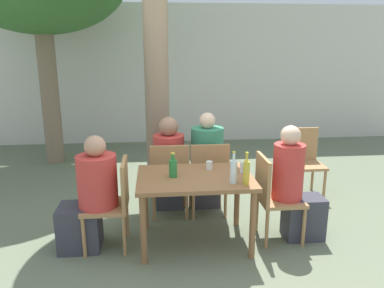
% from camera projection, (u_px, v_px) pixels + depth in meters
% --- Properties ---
extents(ground_plane, '(30.00, 30.00, 0.00)m').
position_uv_depth(ground_plane, '(195.00, 242.00, 3.89)').
color(ground_plane, '#667056').
extents(cafe_building_wall, '(10.00, 0.08, 2.80)m').
position_uv_depth(cafe_building_wall, '(173.00, 75.00, 7.69)').
color(cafe_building_wall, beige).
rests_on(cafe_building_wall, ground_plane).
extents(dining_table_front, '(1.14, 0.81, 0.73)m').
position_uv_depth(dining_table_front, '(195.00, 185.00, 3.73)').
color(dining_table_front, brown).
rests_on(dining_table_front, ground_plane).
extents(patio_chair_0, '(0.44, 0.44, 0.90)m').
position_uv_depth(patio_chair_0, '(114.00, 199.00, 3.68)').
color(patio_chair_0, '#A87A4C').
rests_on(patio_chair_0, ground_plane).
extents(patio_chair_1, '(0.44, 0.44, 0.90)m').
position_uv_depth(patio_chair_1, '(273.00, 193.00, 3.83)').
color(patio_chair_1, '#A87A4C').
rests_on(patio_chair_1, ground_plane).
extents(patio_chair_2, '(0.44, 0.44, 0.90)m').
position_uv_depth(patio_chair_2, '(170.00, 176.00, 4.35)').
color(patio_chair_2, '#A87A4C').
rests_on(patio_chair_2, ground_plane).
extents(patio_chair_3, '(0.44, 0.44, 0.90)m').
position_uv_depth(patio_chair_3, '(209.00, 174.00, 4.39)').
color(patio_chair_3, '#A87A4C').
rests_on(patio_chair_3, ground_plane).
extents(patio_chair_4, '(0.44, 0.44, 0.90)m').
position_uv_depth(patio_chair_4, '(304.00, 158.00, 5.04)').
color(patio_chair_4, '#A87A4C').
rests_on(patio_chair_4, ground_plane).
extents(person_seated_0, '(0.59, 0.39, 1.16)m').
position_uv_depth(person_seated_0, '(90.00, 199.00, 3.65)').
color(person_seated_0, '#383842').
rests_on(person_seated_0, ground_plane).
extents(person_seated_1, '(0.56, 0.31, 1.22)m').
position_uv_depth(person_seated_1, '(295.00, 190.00, 3.85)').
color(person_seated_1, '#383842').
rests_on(person_seated_1, ground_plane).
extents(person_seated_2, '(0.37, 0.58, 1.18)m').
position_uv_depth(person_seated_2, '(169.00, 168.00, 4.57)').
color(person_seated_2, '#383842').
rests_on(person_seated_2, ground_plane).
extents(person_seated_3, '(0.39, 0.59, 1.22)m').
position_uv_depth(person_seated_3, '(206.00, 165.00, 4.60)').
color(person_seated_3, '#383842').
rests_on(person_seated_3, ground_plane).
extents(oil_cruet_0, '(0.06, 0.06, 0.31)m').
position_uv_depth(oil_cruet_0, '(246.00, 172.00, 3.44)').
color(oil_cruet_0, gold).
rests_on(oil_cruet_0, dining_table_front).
extents(water_bottle_1, '(0.06, 0.06, 0.31)m').
position_uv_depth(water_bottle_1, '(233.00, 171.00, 3.48)').
color(water_bottle_1, silver).
rests_on(water_bottle_1, dining_table_front).
extents(green_bottle_2, '(0.08, 0.08, 0.25)m').
position_uv_depth(green_bottle_2, '(173.00, 168.00, 3.66)').
color(green_bottle_2, '#287A38').
rests_on(green_bottle_2, dining_table_front).
extents(drinking_glass_0, '(0.06, 0.06, 0.11)m').
position_uv_depth(drinking_glass_0, '(243.00, 167.00, 3.79)').
color(drinking_glass_0, silver).
rests_on(drinking_glass_0, dining_table_front).
extents(drinking_glass_1, '(0.07, 0.07, 0.09)m').
position_uv_depth(drinking_glass_1, '(209.00, 165.00, 3.89)').
color(drinking_glass_1, silver).
rests_on(drinking_glass_1, dining_table_front).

